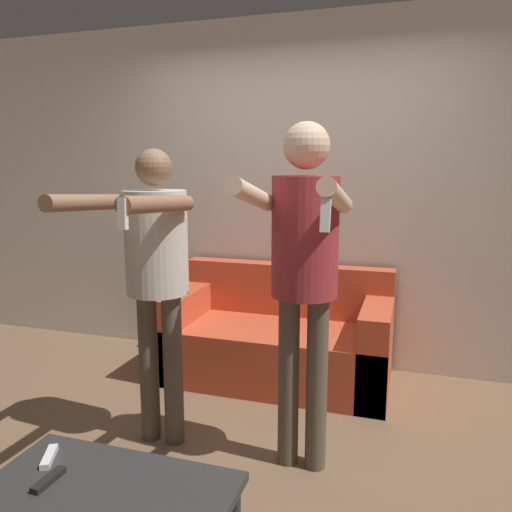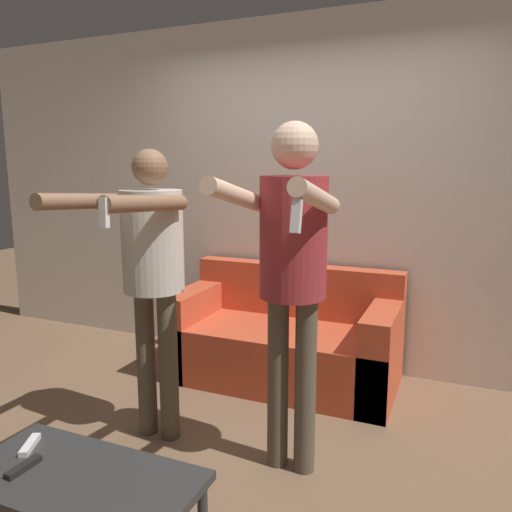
# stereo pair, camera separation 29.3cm
# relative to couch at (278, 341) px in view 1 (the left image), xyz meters

# --- Properties ---
(ground_plane) EXTENTS (14.00, 14.00, 0.00)m
(ground_plane) POSITION_rel_couch_xyz_m (0.06, -1.12, -0.29)
(ground_plane) COLOR brown
(wall_back) EXTENTS (6.40, 0.06, 2.70)m
(wall_back) POSITION_rel_couch_xyz_m (0.06, 0.43, 1.06)
(wall_back) COLOR silver
(wall_back) RESTS_ON ground_plane
(couch) EXTENTS (1.64, 0.80, 0.82)m
(couch) POSITION_rel_couch_xyz_m (0.00, 0.00, 0.00)
(couch) COLOR #C64C2D
(couch) RESTS_ON ground_plane
(person_standing_left) EXTENTS (0.46, 0.81, 1.67)m
(person_standing_left) POSITION_rel_couch_xyz_m (-0.41, -1.07, 0.78)
(person_standing_left) COLOR brown
(person_standing_left) RESTS_ON ground_plane
(person_standing_right) EXTENTS (0.45, 0.72, 1.79)m
(person_standing_right) POSITION_rel_couch_xyz_m (0.41, -1.06, 0.85)
(person_standing_right) COLOR brown
(person_standing_right) RESTS_ON ground_plane
(coffee_table) EXTENTS (0.92, 0.47, 0.43)m
(coffee_table) POSITION_rel_couch_xyz_m (-0.09, -2.04, 0.09)
(coffee_table) COLOR #2D2D2D
(coffee_table) RESTS_ON ground_plane
(remote_near) EXTENTS (0.04, 0.15, 0.02)m
(remote_near) POSITION_rel_couch_xyz_m (-0.32, -2.09, 0.15)
(remote_near) COLOR black
(remote_near) RESTS_ON coffee_table
(remote_far) EXTENTS (0.10, 0.15, 0.02)m
(remote_far) POSITION_rel_couch_xyz_m (-0.42, -1.97, 0.15)
(remote_far) COLOR white
(remote_far) RESTS_ON coffee_table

